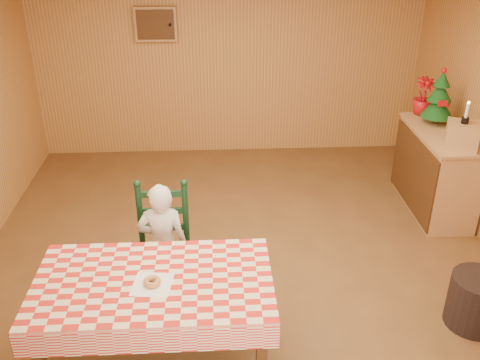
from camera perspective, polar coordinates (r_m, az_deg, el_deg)
The scene contains 13 objects.
ground at distance 4.95m, azimuth 0.13°, elevation -10.91°, with size 6.00×6.00×0.00m, color brown.
cabin_walls at distance 4.59m, azimuth -0.26°, elevation 11.69°, with size 5.10×6.05×2.65m.
dining_table at distance 3.82m, azimuth -9.17°, elevation -11.45°, with size 1.66×0.96×0.77m.
ladder_chair at distance 4.56m, azimuth -8.12°, elevation -7.10°, with size 0.44×0.40×1.08m.
seated_child at distance 4.48m, azimuth -8.22°, elevation -6.89°, with size 0.41×0.27×1.12m, color silver.
napkin at distance 3.73m, azimuth -9.33°, elevation -10.92°, with size 0.26×0.26×0.00m, color white.
donut at distance 3.72m, azimuth -9.36°, elevation -10.66°, with size 0.12×0.12×0.04m, color #BA7842.
shelf_unit at distance 6.23m, azimuth 20.14°, elevation 0.89°, with size 0.54×1.24×0.93m.
crate at distance 5.68m, azimuth 22.60°, elevation 4.42°, with size 0.30×0.30×0.25m, color tan.
christmas_tree at distance 6.18m, azimuth 20.48°, elevation 8.12°, with size 0.34×0.34×0.62m.
flower_arrangement at distance 6.44m, azimuth 18.99°, elevation 8.46°, with size 0.24×0.24×0.43m, color #AD1013.
candle_set at distance 5.61m, azimuth 22.95°, elevation 6.21°, with size 0.07×0.07×0.22m.
storage_bin at distance 4.80m, azimuth 23.88°, elevation -11.73°, with size 0.45×0.45×0.45m, color black.
Camera 1 is at (-0.22, -3.89, 3.05)m, focal length 40.00 mm.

